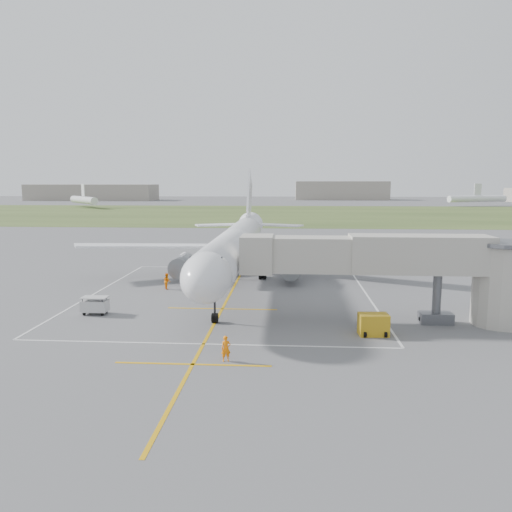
# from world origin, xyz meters

# --- Properties ---
(ground) EXTENTS (700.00, 700.00, 0.00)m
(ground) POSITION_xyz_m (0.00, 0.00, 0.00)
(ground) COLOR #525255
(ground) RESTS_ON ground
(grass_strip) EXTENTS (700.00, 120.00, 0.02)m
(grass_strip) POSITION_xyz_m (0.00, 130.00, 0.01)
(grass_strip) COLOR #384920
(grass_strip) RESTS_ON ground
(apron_markings) EXTENTS (28.20, 60.00, 0.01)m
(apron_markings) POSITION_xyz_m (0.00, -5.82, 0.01)
(apron_markings) COLOR #D3980C
(apron_markings) RESTS_ON ground
(airliner) EXTENTS (38.93, 46.75, 13.52)m
(airliner) POSITION_xyz_m (-0.00, 0.75, 4.39)
(airliner) COLOR white
(airliner) RESTS_ON ground
(jet_bridge) EXTENTS (23.40, 5.00, 7.20)m
(jet_bridge) POSITION_xyz_m (15.72, -13.50, 4.74)
(jet_bridge) COLOR #A8A598
(jet_bridge) RESTS_ON ground
(gpu_unit) EXTENTS (2.27, 1.68, 1.63)m
(gpu_unit) POSITION_xyz_m (12.40, -17.04, 0.80)
(gpu_unit) COLOR #B38916
(gpu_unit) RESTS_ON ground
(baggage_cart) EXTENTS (2.21, 1.33, 1.53)m
(baggage_cart) POSITION_xyz_m (-10.82, -12.54, 0.79)
(baggage_cart) COLOR #B3B3B3
(baggage_cart) RESTS_ON ground
(ramp_worker_nose) EXTENTS (0.70, 0.55, 1.67)m
(ramp_worker_nose) POSITION_xyz_m (2.04, -23.29, 0.84)
(ramp_worker_nose) COLOR orange
(ramp_worker_nose) RESTS_ON ground
(ramp_worker_wing) EXTENTS (1.01, 1.06, 1.73)m
(ramp_worker_wing) POSITION_xyz_m (-7.07, -1.93, 0.87)
(ramp_worker_wing) COLOR orange
(ramp_worker_wing) RESTS_ON ground
(distant_hangars) EXTENTS (345.00, 49.00, 12.00)m
(distant_hangars) POSITION_xyz_m (-16.15, 265.19, 5.17)
(distant_hangars) COLOR gray
(distant_hangars) RESTS_ON ground
(distant_aircraft) EXTENTS (209.74, 48.50, 8.85)m
(distant_aircraft) POSITION_xyz_m (4.77, 180.16, 3.59)
(distant_aircraft) COLOR white
(distant_aircraft) RESTS_ON ground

